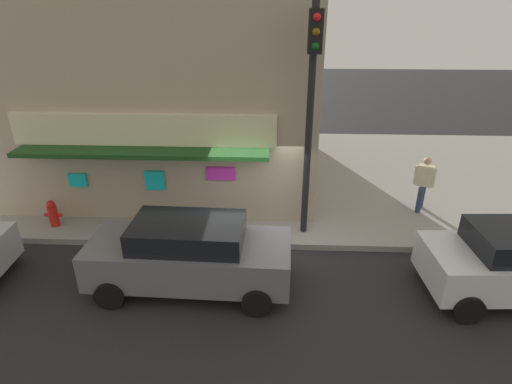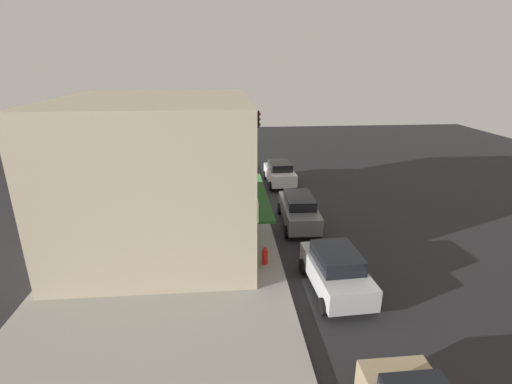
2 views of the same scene
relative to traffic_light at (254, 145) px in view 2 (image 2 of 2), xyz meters
name	(u,v)px [view 2 (image 2 of 2)]	position (x,y,z in m)	size (l,w,h in m)	color
ground_plane	(267,215)	(-1.30, -0.64, -3.95)	(63.04, 63.04, 0.00)	#232326
sidewalk	(181,217)	(-1.30, 4.36, -3.87)	(42.02, 10.00, 0.18)	gray
corner_building	(160,173)	(-4.39, 4.79, -0.32)	(9.43, 9.24, 6.93)	tan
traffic_light	(254,145)	(0.00, 0.00, 0.00)	(0.32, 0.58, 5.96)	black
fire_hydrant	(265,256)	(-7.15, 0.11, -3.40)	(0.50, 0.26, 0.79)	red
trash_can	(233,233)	(-4.76, 1.44, -3.39)	(0.48, 0.48, 0.77)	#2D2D2D
pedestrian	(228,174)	(3.66, 1.54, -2.83)	(0.59, 0.59, 1.71)	navy
potted_plant_by_doorway	(241,216)	(-2.75, 0.92, -3.35)	(0.51, 0.51, 0.86)	#59595B
potted_plant_by_window	(221,200)	(-0.71, 2.01, -3.15)	(0.75, 0.75, 1.05)	gray
parked_car_white	(280,173)	(4.52, -2.26, -3.09)	(4.01, 2.15, 1.68)	silver
parked_car_grey	(299,210)	(-2.75, -2.26, -3.08)	(4.60, 2.08, 1.70)	slate
parked_car_silver	(336,270)	(-9.13, -2.48, -3.07)	(4.12, 2.27, 1.74)	#B7B7BC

